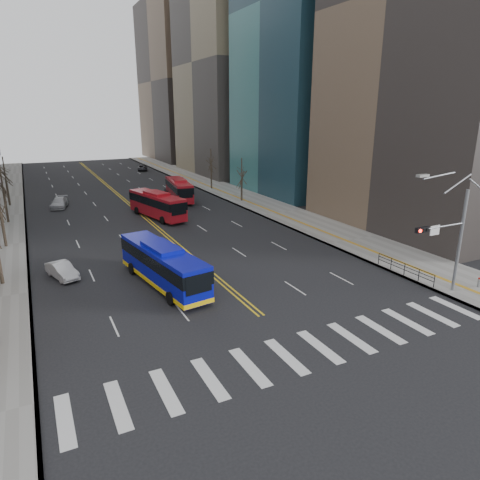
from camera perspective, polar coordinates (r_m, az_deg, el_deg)
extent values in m
plane|color=black|center=(25.97, 8.45, -14.48)|extent=(220.00, 220.00, 0.00)
cube|color=gray|center=(71.27, -0.51, 6.08)|extent=(7.00, 130.00, 0.15)
cube|color=gray|center=(64.48, -28.86, 2.81)|extent=(5.00, 130.00, 0.15)
cube|color=silver|center=(22.45, -22.34, -21.32)|extent=(0.70, 4.00, 0.01)
cube|color=silver|center=(22.58, -15.99, -20.37)|extent=(0.70, 4.00, 0.01)
cube|color=silver|center=(22.95, -9.87, -19.21)|extent=(0.70, 4.00, 0.01)
cube|color=silver|center=(23.56, -4.09, -17.92)|extent=(0.70, 4.00, 0.01)
cube|color=silver|center=(24.38, 1.27, -16.55)|extent=(0.70, 4.00, 0.01)
cube|color=silver|center=(25.40, 6.18, -15.15)|extent=(0.70, 4.00, 0.01)
cube|color=silver|center=(26.58, 10.61, -13.78)|extent=(0.70, 4.00, 0.01)
cube|color=silver|center=(27.92, 14.60, -12.47)|extent=(0.70, 4.00, 0.01)
cube|color=silver|center=(29.39, 18.17, -11.23)|extent=(0.70, 4.00, 0.01)
cube|color=silver|center=(30.96, 21.37, -10.08)|extent=(0.70, 4.00, 0.01)
cube|color=silver|center=(32.64, 24.22, -9.01)|extent=(0.70, 4.00, 0.01)
cube|color=silver|center=(34.39, 26.78, -8.04)|extent=(0.70, 4.00, 0.01)
cube|color=gold|center=(75.32, -16.22, 5.94)|extent=(0.15, 100.00, 0.01)
cube|color=gold|center=(75.39, -15.92, 5.98)|extent=(0.15, 100.00, 0.01)
cube|color=#337172|center=(77.63, 10.03, 28.22)|extent=(20.00, 22.00, 58.00)
cube|color=#82755A|center=(99.32, -0.61, 22.41)|extent=(20.00, 26.00, 46.00)
cube|color=brown|center=(128.31, -7.68, 20.12)|extent=(18.00, 30.00, 42.00)
cylinder|color=gray|center=(35.87, 27.25, -0.29)|extent=(0.24, 0.24, 8.00)
cylinder|color=gray|center=(33.74, 25.29, 1.63)|extent=(4.50, 0.12, 0.12)
cube|color=black|center=(32.27, 23.11, 1.26)|extent=(1.10, 0.28, 0.38)
cylinder|color=#FF190C|center=(31.91, 22.91, 1.12)|extent=(0.24, 0.08, 0.24)
cylinder|color=black|center=(32.17, 23.32, 1.19)|extent=(0.24, 0.08, 0.24)
cylinder|color=black|center=(32.43, 23.73, 1.26)|extent=(0.24, 0.08, 0.24)
cube|color=white|center=(33.29, 24.54, 1.18)|extent=(0.90, 0.06, 0.70)
cube|color=#999993|center=(31.09, 23.18, 7.89)|extent=(0.90, 0.35, 0.18)
cube|color=black|center=(38.40, 21.15, -2.96)|extent=(0.04, 6.00, 0.04)
cylinder|color=black|center=(36.77, 24.47, -5.06)|extent=(0.06, 0.06, 1.00)
cylinder|color=black|center=(37.65, 22.73, -4.35)|extent=(0.06, 0.06, 1.00)
cylinder|color=black|center=(38.56, 21.08, -3.66)|extent=(0.06, 0.06, 1.00)
cylinder|color=black|center=(39.51, 19.50, -3.01)|extent=(0.06, 0.06, 1.00)
cylinder|color=black|center=(40.50, 18.00, -2.38)|extent=(0.06, 0.06, 1.00)
cylinder|color=gray|center=(38.48, 29.21, -5.02)|extent=(0.16, 0.16, 0.70)
cylinder|color=#B2140F|center=(38.35, 29.29, -4.49)|extent=(0.17, 0.17, 0.10)
cylinder|color=#31261E|center=(49.47, -28.99, 1.12)|extent=(0.28, 0.28, 3.60)
cylinder|color=#31261E|center=(60.16, -28.73, 3.83)|extent=(0.28, 0.28, 4.00)
cylinder|color=#31261E|center=(71.00, -28.52, 5.49)|extent=(0.28, 0.28, 3.80)
cylinder|color=#31261E|center=(65.91, 0.22, 6.67)|extent=(0.28, 0.28, 3.50)
cylinder|color=#31261E|center=(76.66, -3.84, 8.17)|extent=(0.28, 0.28, 3.75)
cube|color=#0A10A4|center=(34.50, -10.26, -3.27)|extent=(4.11, 11.74, 2.72)
cube|color=black|center=(34.31, -10.31, -2.42)|extent=(4.17, 11.77, 0.98)
cube|color=#0A10A4|center=(34.03, -10.39, -0.97)|extent=(2.50, 4.27, 0.40)
cube|color=yellow|center=(34.91, -10.16, -5.06)|extent=(4.17, 11.77, 0.35)
cylinder|color=black|center=(31.38, -9.25, -7.70)|extent=(0.45, 1.03, 1.00)
cylinder|color=black|center=(32.38, -5.42, -6.74)|extent=(0.45, 1.03, 1.00)
cylinder|color=black|center=(37.69, -14.21, -3.73)|extent=(0.45, 1.03, 1.00)
cylinder|color=black|center=(38.53, -10.89, -3.05)|extent=(0.45, 1.03, 1.00)
cube|color=#A6111B|center=(56.65, -11.01, 4.65)|extent=(4.83, 10.99, 2.77)
cube|color=black|center=(56.54, -11.04, 5.19)|extent=(4.89, 11.02, 1.00)
cube|color=#A6111B|center=(56.36, -11.09, 6.12)|extent=(2.76, 4.10, 0.40)
cylinder|color=black|center=(53.42, -10.28, 2.59)|extent=(0.52, 1.04, 1.00)
cylinder|color=black|center=(54.61, -8.07, 3.01)|extent=(0.52, 1.04, 1.00)
cylinder|color=black|center=(59.35, -13.58, 3.82)|extent=(0.52, 1.04, 1.00)
cylinder|color=black|center=(60.43, -11.51, 4.18)|extent=(0.52, 1.04, 1.00)
cube|color=#A6111B|center=(67.44, -8.14, 6.69)|extent=(3.75, 10.71, 2.70)
cube|color=black|center=(67.35, -8.16, 7.15)|extent=(3.81, 10.74, 0.98)
cube|color=#A6111B|center=(67.21, -8.19, 7.91)|extent=(2.37, 3.89, 0.40)
cylinder|color=black|center=(64.21, -8.57, 5.07)|extent=(0.43, 1.03, 1.00)
cylinder|color=black|center=(64.67, -6.49, 5.24)|extent=(0.43, 1.03, 1.00)
cylinder|color=black|center=(70.71, -9.58, 6.11)|extent=(0.43, 1.03, 1.00)
cylinder|color=black|center=(71.12, -7.67, 6.25)|extent=(0.43, 1.03, 1.00)
imported|color=silver|center=(38.71, -22.64, -3.75)|extent=(2.56, 4.23, 1.32)
imported|color=black|center=(71.80, -8.84, 6.45)|extent=(2.45, 4.27, 1.37)
imported|color=#AAAAAF|center=(66.93, -22.96, 4.59)|extent=(3.13, 5.28, 1.43)
imported|color=black|center=(103.30, -12.88, 9.35)|extent=(3.19, 4.96, 1.27)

